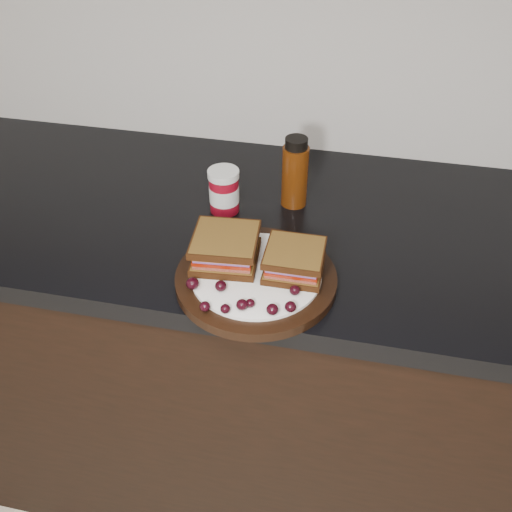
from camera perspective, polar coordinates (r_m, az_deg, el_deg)
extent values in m
cube|color=black|center=(1.47, 1.40, -11.29)|extent=(3.96, 0.58, 0.86)
cube|color=black|center=(1.16, 1.74, 3.02)|extent=(3.98, 0.60, 0.04)
cylinder|color=black|center=(0.99, 0.00, -2.29)|extent=(0.28, 0.28, 0.02)
ellipsoid|color=black|center=(0.95, -6.36, -2.74)|extent=(0.02, 0.02, 0.02)
ellipsoid|color=black|center=(0.94, -3.54, -3.01)|extent=(0.02, 0.02, 0.02)
ellipsoid|color=black|center=(0.91, -5.13, -5.04)|extent=(0.02, 0.02, 0.02)
ellipsoid|color=black|center=(0.90, -3.09, -5.29)|extent=(0.02, 0.02, 0.02)
ellipsoid|color=black|center=(0.91, -1.40, -4.89)|extent=(0.02, 0.02, 0.02)
ellipsoid|color=black|center=(0.91, -0.58, -4.74)|extent=(0.02, 0.02, 0.01)
ellipsoid|color=black|center=(0.90, 1.64, -5.36)|extent=(0.02, 0.02, 0.02)
ellipsoid|color=black|center=(0.91, 3.47, -5.08)|extent=(0.02, 0.02, 0.02)
ellipsoid|color=black|center=(0.93, 3.90, -3.44)|extent=(0.02, 0.02, 0.02)
ellipsoid|color=black|center=(0.96, 2.44, -2.28)|extent=(0.02, 0.02, 0.02)
ellipsoid|color=black|center=(0.98, 5.09, -1.06)|extent=(0.02, 0.02, 0.02)
ellipsoid|color=black|center=(0.99, 3.32, -0.52)|extent=(0.02, 0.02, 0.02)
ellipsoid|color=black|center=(0.99, 3.49, -0.29)|extent=(0.02, 0.02, 0.02)
ellipsoid|color=black|center=(1.02, -3.93, 1.01)|extent=(0.02, 0.02, 0.02)
ellipsoid|color=black|center=(1.01, -4.59, 0.10)|extent=(0.01, 0.01, 0.01)
ellipsoid|color=black|center=(0.97, -3.46, -1.22)|extent=(0.02, 0.02, 0.02)
ellipsoid|color=black|center=(1.03, -2.33, 1.10)|extent=(0.02, 0.02, 0.02)
ellipsoid|color=black|center=(1.00, -2.80, -0.04)|extent=(0.02, 0.02, 0.02)
ellipsoid|color=black|center=(0.98, -4.84, -0.93)|extent=(0.02, 0.02, 0.02)
cylinder|color=maroon|center=(1.15, -3.22, 6.52)|extent=(0.08, 0.08, 0.09)
cylinder|color=#481E07|center=(1.16, 3.92, 8.39)|extent=(0.05, 0.05, 0.15)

